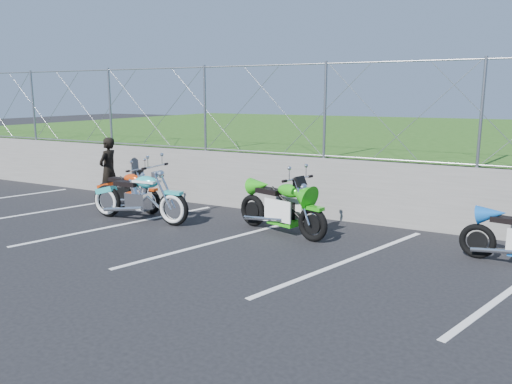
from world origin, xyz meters
The scene contains 9 objects.
ground centered at (0.00, 0.00, 0.00)m, with size 90.00×90.00×0.00m, color black.
retaining_wall centered at (0.00, 3.50, 0.65)m, with size 30.00×0.22×1.30m, color slate.
grass_field centered at (0.00, 13.50, 0.65)m, with size 30.00×20.00×1.30m, color #234B14.
chain_link_fence centered at (0.00, 3.50, 2.30)m, with size 28.00×0.03×2.00m.
parking_lines centered at (1.20, 1.00, 0.00)m, with size 18.29×4.31×0.01m.
cruiser_turquoise centered at (-2.26, 1.39, 0.49)m, with size 2.44×0.77×1.21m.
naked_orange centered at (-3.17, 2.03, 0.43)m, with size 2.00×0.68×1.00m.
sportbike_green centered at (0.78, 1.91, 0.49)m, with size 2.12×0.87×1.13m.
person_standing centered at (-4.33, 2.63, 0.79)m, with size 0.58×0.38×1.59m, color black.
Camera 1 is at (4.67, -6.49, 2.64)m, focal length 35.00 mm.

